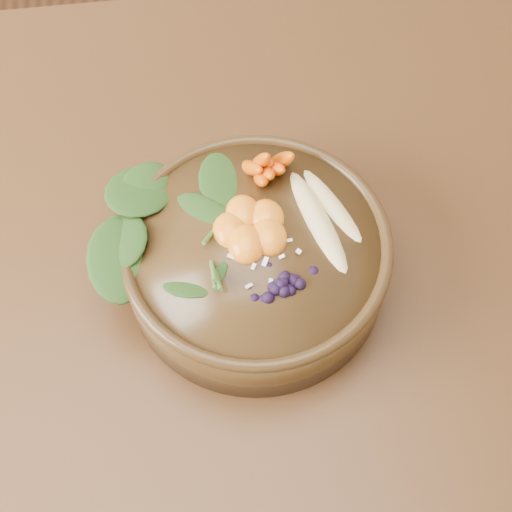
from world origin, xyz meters
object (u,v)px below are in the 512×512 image
kale_heap (194,202)px  carrot_cluster (271,150)px  stoneware_bowl (256,260)px  banana_halves (326,206)px  dining_table (29,301)px  blueberry_pile (283,278)px  mandarin_cluster (251,220)px

kale_heap → carrot_cluster: carrot_cluster is taller
stoneware_bowl → carrot_cluster: bearing=72.6°
kale_heap → banana_halves: 0.14m
dining_table → stoneware_bowl: bearing=-10.3°
blueberry_pile → dining_table: bearing=160.4°
mandarin_cluster → dining_table: bearing=173.1°
stoneware_bowl → banana_halves: (0.08, 0.03, 0.05)m
banana_halves → mandarin_cluster: size_ratio=1.83×
dining_table → mandarin_cluster: 0.35m
carrot_cluster → mandarin_cluster: 0.08m
dining_table → mandarin_cluster: bearing=-6.9°
carrot_cluster → blueberry_pile: 0.15m
kale_heap → carrot_cluster: 0.10m
banana_halves → mandarin_cluster: (-0.08, -0.01, 0.00)m
banana_halves → blueberry_pile: blueberry_pile is taller
carrot_cluster → blueberry_pile: carrot_cluster is taller
dining_table → kale_heap: 0.30m
dining_table → mandarin_cluster: size_ratio=16.95×
stoneware_bowl → carrot_cluster: (0.03, 0.09, 0.08)m
mandarin_cluster → blueberry_pile: size_ratio=0.69×
banana_halves → blueberry_pile: size_ratio=1.26×
dining_table → stoneware_bowl: 0.33m
dining_table → carrot_cluster: carrot_cluster is taller
dining_table → blueberry_pile: 0.38m
stoneware_bowl → kale_heap: (-0.06, 0.05, 0.06)m
carrot_cluster → banana_halves: carrot_cluster is taller
dining_table → blueberry_pile: bearing=-19.6°
stoneware_bowl → blueberry_pile: size_ratio=2.16×
banana_halves → mandarin_cluster: mandarin_cluster is taller
kale_heap → blueberry_pile: (0.08, -0.10, -0.00)m
stoneware_bowl → banana_halves: 0.10m
stoneware_bowl → blueberry_pile: 0.09m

